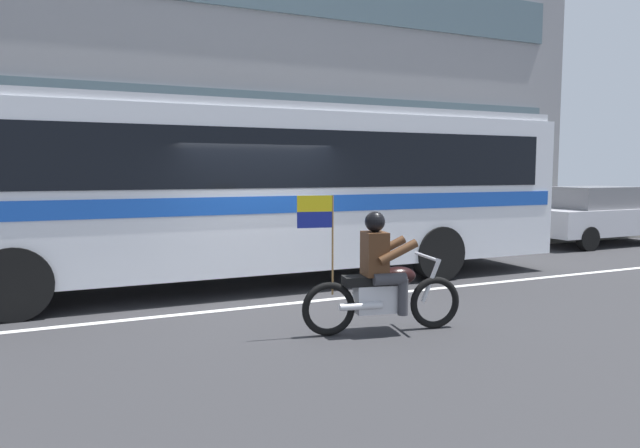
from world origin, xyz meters
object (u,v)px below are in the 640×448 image
Objects in this scene: parked_hatchback_downstreet at (597,215)px; fire_hydrant at (382,229)px; motorcycle_with_rider at (381,281)px; transit_bus at (249,182)px.

parked_hatchback_downstreet is 6.23m from fire_hydrant.
motorcycle_with_rider is 7.96m from fire_hydrant.
fire_hydrant is at bearing 33.93° from transit_bus.
parked_hatchback_downstreet is at bearing -16.16° from fire_hydrant.
transit_bus is at bearing 99.14° from motorcycle_with_rider.
transit_bus is 3.98m from motorcycle_with_rider.
transit_bus reaches higher than motorcycle_with_rider.
transit_bus is 2.74× the size of parked_hatchback_downstreet.
parked_hatchback_downstreet reaches higher than fire_hydrant.
parked_hatchback_downstreet is 5.92× the size of fire_hydrant.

